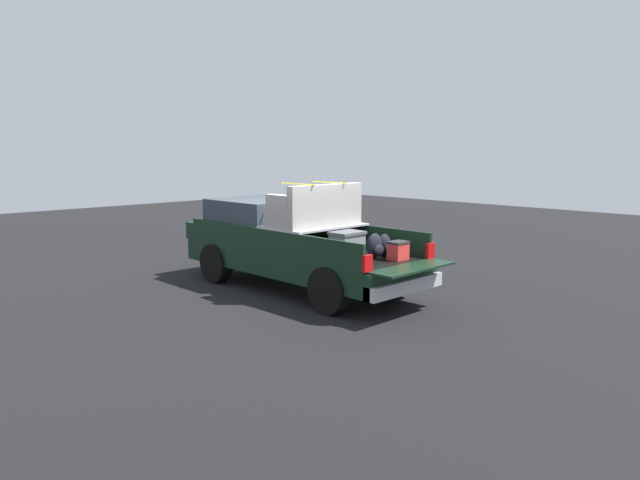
# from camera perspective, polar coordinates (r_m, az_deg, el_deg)

# --- Properties ---
(ground_plane) EXTENTS (40.00, 40.00, 0.00)m
(ground_plane) POSITION_cam_1_polar(r_m,az_deg,el_deg) (12.22, -1.97, -4.79)
(ground_plane) COLOR black
(pickup_truck) EXTENTS (6.05, 2.06, 2.23)m
(pickup_truck) POSITION_cam_1_polar(r_m,az_deg,el_deg) (12.29, -3.09, -0.20)
(pickup_truck) COLOR black
(pickup_truck) RESTS_ON ground_plane
(trash_can) EXTENTS (0.60, 0.60, 0.98)m
(trash_can) POSITION_cam_1_polar(r_m,az_deg,el_deg) (15.72, -2.00, 0.11)
(trash_can) COLOR #3F4C66
(trash_can) RESTS_ON ground_plane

